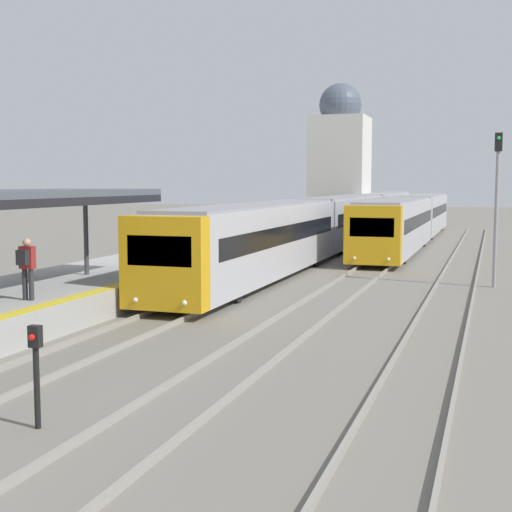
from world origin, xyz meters
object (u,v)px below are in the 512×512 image
at_px(person_on_platform, 27,264).
at_px(train_near, 342,218).
at_px(signal_mast_far, 497,193).
at_px(signal_post_near, 36,365).
at_px(train_far, 411,217).

relative_size(person_on_platform, train_near, 0.03).
xyz_separation_m(person_on_platform, signal_mast_far, (11.85, 12.83, 1.78)).
height_order(person_on_platform, signal_post_near, person_on_platform).
bearing_deg(train_far, person_on_platform, -101.27).
height_order(train_near, signal_mast_far, signal_mast_far).
height_order(person_on_platform, train_far, train_far).
xyz_separation_m(person_on_platform, signal_post_near, (4.77, -6.30, -0.80)).
distance_m(train_near, signal_post_near, 35.23).
height_order(person_on_platform, train_near, train_near).
distance_m(person_on_platform, signal_post_near, 7.94).
relative_size(train_near, signal_post_near, 30.50).
xyz_separation_m(train_near, train_far, (3.93, 3.90, -0.04)).
relative_size(signal_post_near, signal_mast_far, 0.29).
bearing_deg(signal_mast_far, signal_post_near, -110.32).
xyz_separation_m(person_on_platform, train_far, (6.53, 32.75, -0.15)).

